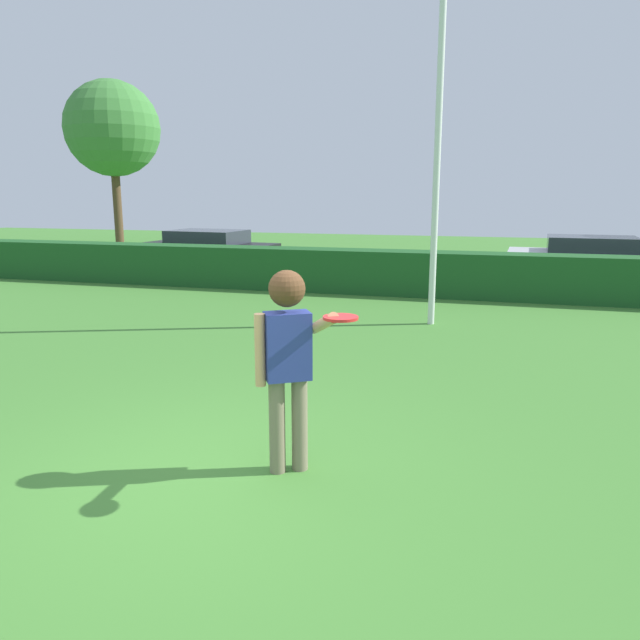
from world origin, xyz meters
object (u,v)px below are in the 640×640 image
(person, at_px, (288,349))
(lamppost, at_px, (439,116))
(frisbee, at_px, (341,318))
(parked_car_black, at_px, (208,249))
(birch_tree, at_px, (112,129))
(parked_car_silver, at_px, (591,258))

(person, relative_size, lamppost, 0.26)
(person, xyz_separation_m, frisbee, (0.54, -0.34, 0.37))
(person, xyz_separation_m, parked_car_black, (-6.84, 12.36, -0.42))
(person, distance_m, birch_tree, 24.66)
(lamppost, distance_m, parked_car_black, 9.95)
(parked_car_black, height_order, parked_car_silver, same)
(lamppost, bearing_deg, parked_car_black, 141.52)
(lamppost, relative_size, parked_car_silver, 1.57)
(parked_car_silver, bearing_deg, parked_car_black, -178.07)
(lamppost, height_order, parked_car_silver, lamppost)
(frisbee, distance_m, lamppost, 7.14)
(person, bearing_deg, birch_tree, 127.19)
(person, bearing_deg, lamppost, 84.84)
(parked_car_black, bearing_deg, parked_car_silver, 1.93)
(lamppost, bearing_deg, parked_car_silver, 60.54)
(frisbee, bearing_deg, lamppost, 89.64)
(person, height_order, parked_car_silver, person)
(person, distance_m, parked_car_black, 14.13)
(frisbee, relative_size, lamppost, 0.04)
(frisbee, relative_size, parked_car_black, 0.06)
(parked_car_black, xyz_separation_m, parked_car_silver, (10.97, 0.37, 0.00))
(person, bearing_deg, parked_car_black, 118.98)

